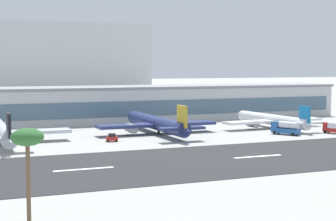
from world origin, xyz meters
name	(u,v)px	position (x,y,z in m)	size (l,w,h in m)	color
ground_plane	(257,156)	(0.00, 0.00, 0.00)	(1400.00, 1400.00, 0.00)	#9E9E99
runway_strip	(258,157)	(0.00, -0.67, 0.04)	(800.00, 37.90, 0.08)	#262628
runway_centreline_dash_3	(84,169)	(-39.53, -0.67, 0.09)	(12.00, 1.20, 0.01)	white
runway_centreline_dash_4	(258,156)	(-0.07, -0.67, 0.09)	(12.00, 1.20, 0.01)	white
terminal_building	(114,104)	(-8.10, 85.67, 6.41)	(179.02, 23.28, 12.82)	#B7BABC
distant_hotel_block	(36,61)	(-14.09, 235.24, 23.49)	(142.49, 27.53, 46.98)	#BCBCC1
airliner_black_tail_gate_0	(3,132)	(-50.97, 41.98, 2.97)	(35.61, 44.66, 9.32)	silver
airliner_gold_tail_gate_1	(158,124)	(-6.36, 44.88, 3.10)	(36.68, 46.57, 9.72)	navy
airliner_blue_tail_gate_2	(275,120)	(34.20, 44.70, 2.63)	(36.20, 39.63, 8.27)	silver
service_baggage_tug_0	(112,138)	(-23.50, 34.95, 1.05)	(3.51, 2.56, 2.20)	#B2231E
service_box_truck_1	(334,128)	(43.05, 26.73, 1.79)	(4.78, 6.45, 3.25)	#B2231E
service_fuel_truck_2	(285,128)	(28.11, 29.89, 2.03)	(6.27, 8.73, 3.95)	#23569E
palm_tree_0	(27,140)	(-54.32, -33.26, 10.73)	(4.20, 4.20, 12.32)	brown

